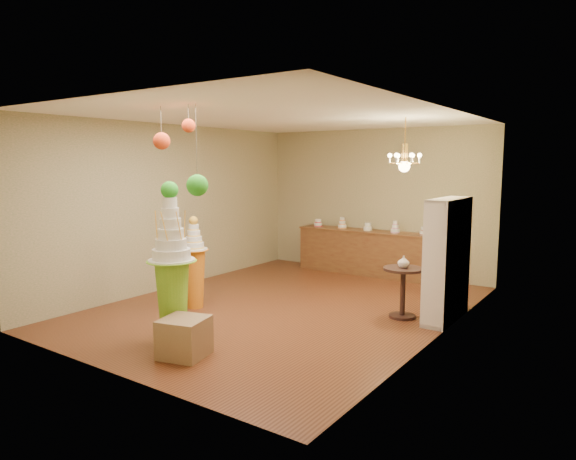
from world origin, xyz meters
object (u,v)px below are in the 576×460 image
Objects in this scene: pedestal_orange at (195,271)px; round_table at (403,285)px; pedestal_green at (172,280)px; sideboard at (367,252)px.

pedestal_orange is 3.25m from round_table.
pedestal_green is at bearing -126.47° from round_table.
pedestal_green is 5.17m from sideboard.
round_table is at bearing -53.97° from sideboard.
pedestal_orange is at bearing -106.90° from sideboard.
pedestal_green is 1.63m from pedestal_orange.
pedestal_orange is at bearing -154.69° from round_table.
round_table is at bearing 25.31° from pedestal_orange.
round_table is at bearing 53.53° from pedestal_green.
pedestal_orange is (-0.93, 1.32, -0.22)m from pedestal_green.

